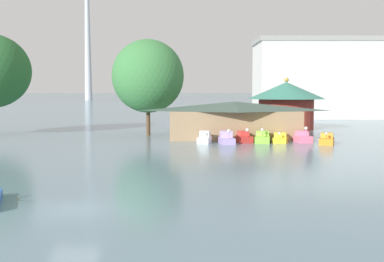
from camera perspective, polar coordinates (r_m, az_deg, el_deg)
ground_plane at (r=25.76m, az=-13.65°, el=-8.98°), size 2000.00×2000.00×0.00m
pedal_boat_white at (r=55.97m, az=1.49°, el=-0.86°), size 1.85×2.58×1.54m
pedal_boat_lavender at (r=55.50m, az=4.08°, el=-0.90°), size 1.79×3.07×1.74m
pedal_boat_red at (r=57.01m, az=6.13°, el=-0.79°), size 1.90×2.65×1.72m
pedal_boat_lime at (r=56.93m, az=8.28°, el=-0.81°), size 2.18×3.04×1.76m
pedal_boat_yellow at (r=57.55m, az=10.31°, el=-0.88°), size 2.33×3.15×1.31m
pedal_boat_pink at (r=58.08m, az=12.85°, el=-0.77°), size 1.89×2.58×1.92m
pedal_boat_orange at (r=56.77m, az=15.53°, el=-0.99°), size 2.43×3.28×1.46m
boathouse at (r=60.97m, az=5.00°, el=1.37°), size 17.24×7.37×4.67m
green_roof_pavilion at (r=76.94m, az=10.99°, el=3.38°), size 11.87×11.87×8.02m
shoreline_tree_mid at (r=65.47m, az=-5.19°, el=6.43°), size 9.60×9.60×12.84m
background_building_block at (r=112.03m, az=16.01°, el=5.94°), size 33.61×14.37×17.23m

